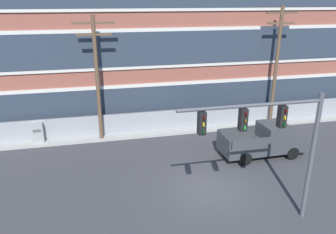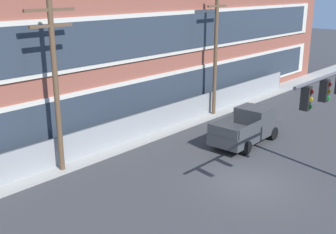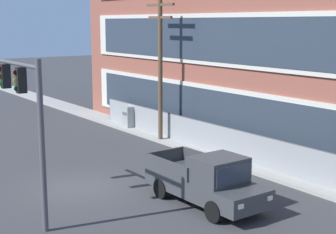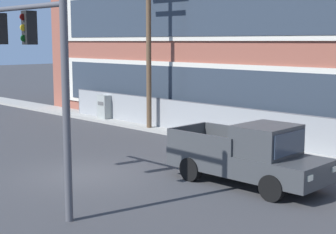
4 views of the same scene
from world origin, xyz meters
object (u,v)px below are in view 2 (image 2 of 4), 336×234
traffic_signal_mast (335,101)px  utility_pole_midblock (216,48)px  pickup_truck_dark_grey (248,127)px  utility_pole_near_corner (55,81)px

traffic_signal_mast → utility_pole_midblock: size_ratio=0.68×
traffic_signal_mast → pickup_truck_dark_grey: size_ratio=1.13×
utility_pole_midblock → pickup_truck_dark_grey: bearing=-123.3°
traffic_signal_mast → pickup_truck_dark_grey: traffic_signal_mast is taller
utility_pole_midblock → traffic_signal_mast: bearing=-120.4°
pickup_truck_dark_grey → utility_pole_midblock: (3.14, 4.78, 3.95)m
pickup_truck_dark_grey → utility_pole_near_corner: utility_pole_near_corner is taller
pickup_truck_dark_grey → utility_pole_near_corner: size_ratio=0.64×
utility_pole_midblock → utility_pole_near_corner: bearing=-179.3°
traffic_signal_mast → utility_pole_near_corner: utility_pole_near_corner is taller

